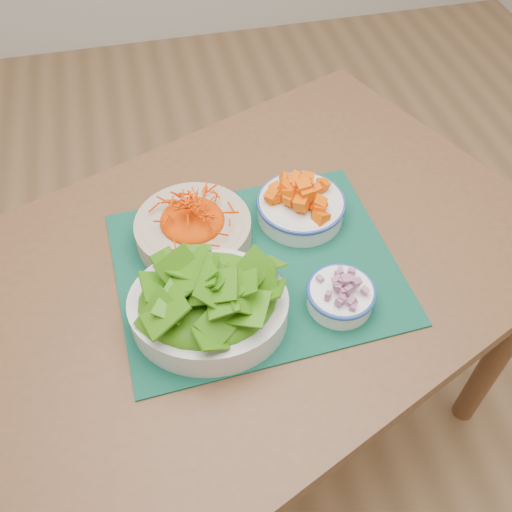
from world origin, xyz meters
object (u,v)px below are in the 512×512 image
at_px(lettuce_bowl, 208,300).
at_px(onion_bowl, 341,293).
at_px(carrot_bowl, 193,226).
at_px(placemat, 256,267).
at_px(table, 246,292).
at_px(squash_bowl, 301,201).

xyz_separation_m(lettuce_bowl, onion_bowl, (0.23, -0.02, -0.03)).
xyz_separation_m(carrot_bowl, lettuce_bowl, (-0.00, -0.19, 0.02)).
bearing_deg(placemat, onion_bowl, -45.96).
distance_m(table, placemat, 0.10).
distance_m(placemat, carrot_bowl, 0.15).
xyz_separation_m(table, onion_bowl, (0.14, -0.14, 0.13)).
bearing_deg(table, lettuce_bowl, -149.98).
distance_m(placemat, lettuce_bowl, 0.16).
distance_m(placemat, squash_bowl, 0.17).
relative_size(carrot_bowl, squash_bowl, 1.62).
bearing_deg(placemat, squash_bowl, 39.91).
relative_size(lettuce_bowl, onion_bowl, 2.06).
relative_size(placemat, carrot_bowl, 1.79).
relative_size(table, squash_bowl, 7.83).
xyz_separation_m(squash_bowl, onion_bowl, (0.01, -0.23, -0.01)).
bearing_deg(placemat, carrot_bowl, 134.76).
bearing_deg(lettuce_bowl, carrot_bowl, 101.03).
bearing_deg(lettuce_bowl, squash_bowl, 54.88).
bearing_deg(carrot_bowl, onion_bowl, -43.08).
distance_m(squash_bowl, onion_bowl, 0.23).
relative_size(placemat, onion_bowl, 3.37).
bearing_deg(table, placemat, -73.04).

